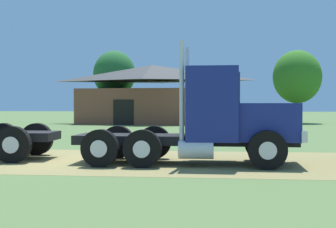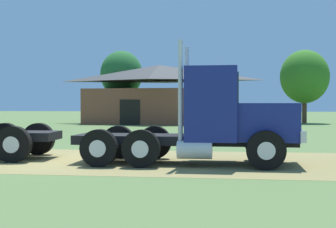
# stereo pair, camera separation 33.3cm
# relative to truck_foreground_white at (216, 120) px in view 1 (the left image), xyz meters

# --- Properties ---
(ground_plane) EXTENTS (200.00, 200.00, 0.00)m
(ground_plane) POSITION_rel_truck_foreground_white_xyz_m (-4.89, 0.51, -1.34)
(ground_plane) COLOR #57713D
(dirt_track) EXTENTS (120.00, 6.84, 0.01)m
(dirt_track) POSITION_rel_truck_foreground_white_xyz_m (-4.89, 0.51, -1.34)
(dirt_track) COLOR olive
(dirt_track) RESTS_ON ground_plane
(truck_foreground_white) EXTENTS (6.90, 2.72, 3.69)m
(truck_foreground_white) POSITION_rel_truck_foreground_white_xyz_m (0.00, 0.00, 0.00)
(truck_foreground_white) COLOR black
(truck_foreground_white) RESTS_ON ground_plane
(shed_building) EXTENTS (13.93, 6.77, 5.38)m
(shed_building) POSITION_rel_truck_foreground_white_xyz_m (-6.30, 29.16, 1.28)
(shed_building) COLOR brown
(shed_building) RESTS_ON ground_plane
(tree_mid) EXTENTS (4.23, 4.23, 7.17)m
(tree_mid) POSITION_rel_truck_foreground_white_xyz_m (-10.74, 33.15, 3.47)
(tree_mid) COLOR #513823
(tree_mid) RESTS_ON ground_plane
(tree_right) EXTENTS (4.57, 4.57, 6.91)m
(tree_right) POSITION_rel_truck_foreground_white_xyz_m (7.10, 32.41, 3.05)
(tree_right) COLOR #513823
(tree_right) RESTS_ON ground_plane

